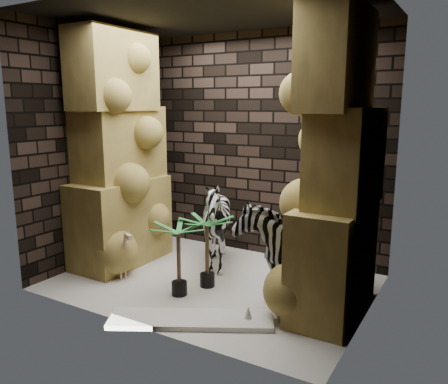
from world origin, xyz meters
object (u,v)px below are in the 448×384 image
Objects in this scene: zebra_right at (282,235)px; zebra_left at (216,228)px; giraffe_toy at (118,252)px; palm_front at (207,252)px; palm_back at (179,259)px; surfboard at (191,320)px.

zebra_right reaches higher than zebra_left.
giraffe_toy is (-0.87, -0.83, -0.21)m from zebra_left.
palm_front is (1.06, 0.31, 0.10)m from giraffe_toy.
giraffe_toy is at bearing -164.20° from zebra_right.
palm_back is (-0.93, -0.63, -0.25)m from zebra_right.
zebra_right reaches higher than palm_back.
zebra_right is 1.02m from zebra_left.
palm_front is 0.53× the size of surfboard.
palm_back is (-0.14, -0.35, -0.01)m from palm_front.
zebra_left is 1.51m from surfboard.
giraffe_toy is 0.77× the size of palm_front.
giraffe_toy is 0.79× the size of palm_back.
palm_front reaches higher than surfboard.
palm_front is at bearing 83.45° from surfboard.
zebra_right reaches higher than giraffe_toy.
palm_front is 0.38m from palm_back.
palm_back reaches higher than surfboard.
zebra_right is 0.84× the size of surfboard.
palm_front is (-0.79, -0.27, -0.24)m from zebra_right.
surfboard is at bearing -68.05° from palm_front.
surfboard is at bearing -115.06° from zebra_right.
zebra_right is at bearing 30.81° from giraffe_toy.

